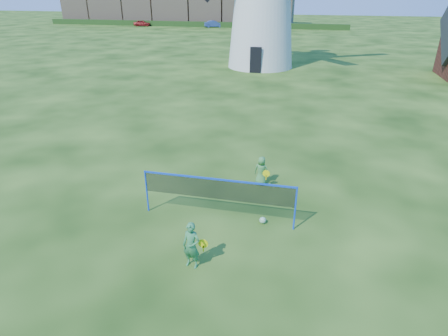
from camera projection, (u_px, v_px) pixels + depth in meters
ground at (215, 212)px, 12.95m from camera, size 220.00×220.00×0.00m
badminton_net at (218, 190)px, 12.06m from camera, size 5.05×0.05×1.55m
player_girl at (191, 246)px, 10.16m from camera, size 0.70×0.42×1.40m
player_boy at (261, 171)px, 14.58m from camera, size 0.67×0.45×1.17m
play_ball at (263, 220)px, 12.32m from camera, size 0.22×0.22×0.22m
terraced_houses at (175, 4)px, 79.89m from camera, size 50.33×8.40×8.39m
hedge at (189, 24)px, 75.11m from camera, size 62.00×0.80×1.00m
car_left at (142, 23)px, 76.03m from camera, size 3.53×1.87×1.14m
car_right at (214, 24)px, 73.87m from camera, size 4.06×2.53×1.26m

